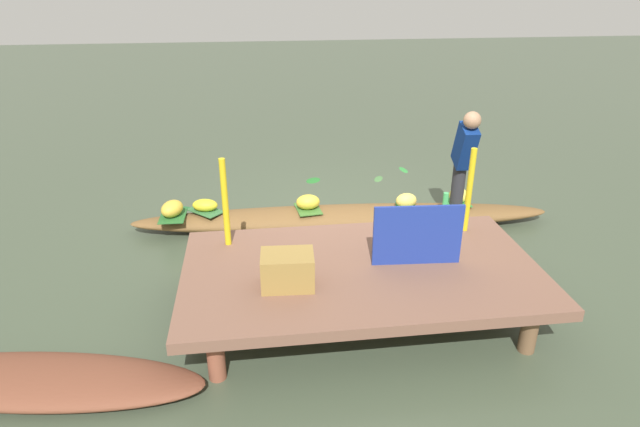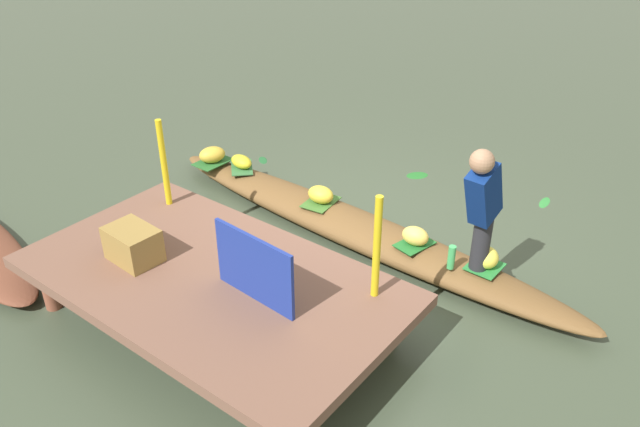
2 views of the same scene
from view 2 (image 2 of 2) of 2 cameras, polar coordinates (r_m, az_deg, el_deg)
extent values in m
plane|color=#3E4936|center=(6.59, 2.89, -2.16)|extent=(40.00, 40.00, 0.00)
cube|color=brown|center=(5.28, -9.78, -5.97)|extent=(3.20, 1.80, 0.10)
cylinder|color=brown|center=(5.23, 6.25, -9.53)|extent=(0.14, 0.14, 0.39)
cylinder|color=brown|center=(6.64, -12.81, -0.71)|extent=(0.14, 0.14, 0.39)
cylinder|color=brown|center=(6.00, -23.17, -6.29)|extent=(0.14, 0.14, 0.39)
ellipsoid|color=brown|center=(6.52, 2.92, -1.21)|extent=(5.21, 0.89, 0.26)
cube|color=#346A39|center=(7.49, -7.08, 4.16)|extent=(0.48, 0.47, 0.01)
ellipsoid|color=gold|center=(7.46, -7.11, 4.67)|extent=(0.34, 0.24, 0.15)
cube|color=#276029|center=(7.67, -9.65, 4.61)|extent=(0.30, 0.44, 0.01)
ellipsoid|color=gold|center=(7.63, -9.71, 5.25)|extent=(0.34, 0.38, 0.19)
cube|color=#3F6F2C|center=(6.69, 0.06, 1.05)|extent=(0.33, 0.43, 0.01)
ellipsoid|color=yellow|center=(6.65, 0.06, 1.72)|extent=(0.30, 0.23, 0.18)
cube|color=#298239|center=(5.87, 14.64, -4.64)|extent=(0.29, 0.32, 0.01)
ellipsoid|color=#F9E74E|center=(5.82, 14.76, -3.85)|extent=(0.31, 0.30, 0.20)
cube|color=#226B2B|center=(6.06, 8.53, -2.73)|extent=(0.32, 0.41, 0.01)
ellipsoid|color=#F7D259|center=(6.01, 8.59, -2.02)|extent=(0.28, 0.21, 0.18)
cylinder|color=#28282D|center=(5.69, 14.34, -2.54)|extent=(0.16, 0.16, 0.55)
cube|color=navy|center=(5.36, 14.58, 1.73)|extent=(0.20, 0.45, 0.58)
sphere|color=#9E7556|center=(5.11, 14.41, 4.57)|extent=(0.20, 0.20, 0.20)
cylinder|color=#45B761|center=(5.73, 11.77, -3.88)|extent=(0.07, 0.07, 0.23)
cube|color=navy|center=(4.79, -5.96, -4.95)|extent=(0.80, 0.08, 0.57)
cylinder|color=gold|center=(4.74, 5.15, -3.09)|extent=(0.06, 0.06, 0.87)
cylinder|color=gold|center=(6.18, -13.91, 4.44)|extent=(0.06, 0.06, 0.87)
cube|color=olive|center=(5.52, -16.52, -2.69)|extent=(0.46, 0.35, 0.30)
ellipsoid|color=#215D2D|center=(8.25, -5.18, 4.84)|extent=(0.24, 0.22, 0.01)
ellipsoid|color=#318839|center=(7.66, 19.61, 0.96)|extent=(0.13, 0.30, 0.01)
ellipsoid|color=#256E29|center=(7.91, 8.76, 3.44)|extent=(0.31, 0.33, 0.01)
ellipsoid|color=#45763E|center=(7.50, 15.19, 1.07)|extent=(0.22, 0.30, 0.01)
camera|label=1|loc=(4.39, -68.05, 3.09)|focal=29.68mm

